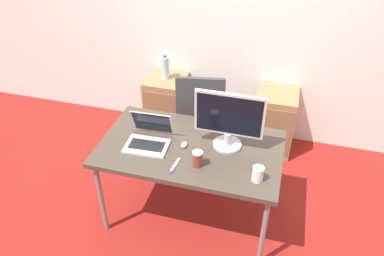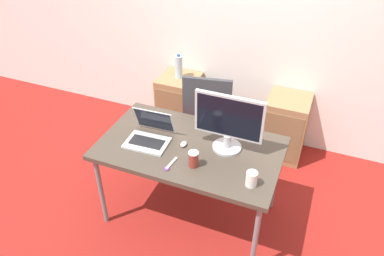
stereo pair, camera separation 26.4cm
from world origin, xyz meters
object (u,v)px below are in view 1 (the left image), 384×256
(water_bottle, at_px, (165,68))
(office_chair, at_px, (201,128))
(cabinet_left, at_px, (167,105))
(mouse, at_px, (184,145))
(monitor, at_px, (229,120))
(coffee_cup_white, at_px, (258,174))
(cabinet_right, at_px, (274,121))
(coffee_cup_brown, at_px, (198,159))
(laptop_center, at_px, (149,138))

(water_bottle, bearing_deg, office_chair, -39.14)
(water_bottle, bearing_deg, cabinet_left, -90.00)
(cabinet_left, bearing_deg, mouse, -64.67)
(office_chair, bearing_deg, monitor, -60.44)
(cabinet_left, bearing_deg, office_chair, -38.99)
(coffee_cup_white, bearing_deg, office_chair, 123.41)
(cabinet_right, height_order, coffee_cup_brown, coffee_cup_brown)
(water_bottle, bearing_deg, cabinet_right, -0.11)
(water_bottle, relative_size, mouse, 3.77)
(cabinet_right, distance_m, coffee_cup_white, 1.49)
(coffee_cup_brown, bearing_deg, monitor, 60.33)
(coffee_cup_brown, bearing_deg, cabinet_right, 70.61)
(coffee_cup_white, bearing_deg, cabinet_right, 88.46)
(cabinet_left, xyz_separation_m, monitor, (0.88, -1.08, 0.68))
(cabinet_left, relative_size, coffee_cup_white, 5.91)
(monitor, height_order, coffee_cup_white, monitor)
(cabinet_right, bearing_deg, monitor, -106.36)
(mouse, bearing_deg, water_bottle, 115.29)
(cabinet_left, distance_m, coffee_cup_brown, 1.62)
(monitor, relative_size, mouse, 7.46)
(water_bottle, distance_m, mouse, 1.31)
(cabinet_left, bearing_deg, monitor, -50.72)
(coffee_cup_brown, bearing_deg, coffee_cup_white, -4.93)
(cabinet_left, height_order, coffee_cup_brown, coffee_cup_brown)
(cabinet_right, xyz_separation_m, coffee_cup_white, (-0.04, -1.41, 0.49))
(cabinet_left, xyz_separation_m, coffee_cup_brown, (0.72, -1.37, 0.49))
(cabinet_right, relative_size, water_bottle, 2.55)
(water_bottle, bearing_deg, laptop_center, -77.18)
(water_bottle, xyz_separation_m, laptop_center, (0.28, -1.22, 0.01))
(mouse, bearing_deg, coffee_cup_white, -20.78)
(cabinet_left, bearing_deg, laptop_center, -77.16)
(laptop_center, distance_m, coffee_cup_white, 0.91)
(office_chair, height_order, monitor, monitor)
(water_bottle, height_order, monitor, monitor)
(cabinet_right, bearing_deg, mouse, -118.57)
(mouse, relative_size, coffee_cup_white, 0.61)
(cabinet_right, height_order, coffee_cup_white, coffee_cup_white)
(laptop_center, bearing_deg, water_bottle, 102.82)
(office_chair, xyz_separation_m, water_bottle, (-0.50, 0.41, 0.41))
(office_chair, bearing_deg, cabinet_left, 141.01)
(monitor, distance_m, coffee_cup_brown, 0.38)
(coffee_cup_brown, bearing_deg, laptop_center, 160.55)
(laptop_center, xyz_separation_m, monitor, (0.61, 0.13, 0.19))
(office_chair, xyz_separation_m, cabinet_right, (0.70, 0.41, -0.06))
(office_chair, relative_size, laptop_center, 3.09)
(monitor, bearing_deg, water_bottle, 129.23)
(monitor, distance_m, coffee_cup_white, 0.47)
(cabinet_right, height_order, laptop_center, laptop_center)
(coffee_cup_white, height_order, coffee_cup_brown, coffee_cup_brown)
(laptop_center, bearing_deg, coffee_cup_brown, -19.45)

